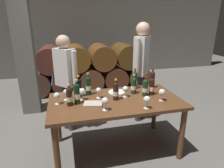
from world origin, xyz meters
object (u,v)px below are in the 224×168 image
at_px(wine_glass_0, 105,101).
at_px(wine_bottle_1, 79,87).
at_px(wine_bottle_7, 152,79).
at_px(wine_bottle_4, 134,85).
at_px(dining_table, 116,106).
at_px(wine_glass_5, 99,91).
at_px(wine_bottle_6, 69,96).
at_px(wine_glass_3, 162,93).
at_px(wine_bottle_9, 152,86).
at_px(wine_glass_7, 57,96).
at_px(wine_glass_1, 82,92).
at_px(wine_glass_6, 66,93).
at_px(wine_bottle_8, 77,93).
at_px(sommelier_presenting, 141,63).
at_px(wine_bottle_5, 116,91).
at_px(serving_plate, 117,92).
at_px(tasting_notebook, 93,104).
at_px(wine_bottle_0, 145,87).
at_px(wine_bottle_2, 135,80).
at_px(wine_glass_2, 125,89).
at_px(wine_glass_4, 147,100).
at_px(taster_seated_left, 66,76).

bearing_deg(wine_glass_0, wine_bottle_1, 116.78).
bearing_deg(wine_bottle_7, wine_bottle_4, -155.93).
height_order(dining_table, wine_glass_0, wine_glass_0).
xyz_separation_m(wine_bottle_4, wine_bottle_7, (0.35, 0.16, 0.01)).
relative_size(wine_bottle_1, wine_glass_5, 2.04).
distance_m(wine_bottle_6, wine_glass_3, 1.15).
relative_size(wine_bottle_9, wine_glass_7, 1.84).
height_order(wine_glass_1, wine_glass_3, wine_glass_1).
relative_size(wine_bottle_4, wine_glass_6, 1.93).
distance_m(wine_bottle_1, wine_bottle_4, 0.75).
bearing_deg(wine_bottle_8, sommelier_presenting, 33.37).
distance_m(wine_bottle_6, wine_glass_7, 0.17).
relative_size(wine_bottle_7, wine_glass_7, 2.04).
height_order(wine_bottle_9, sommelier_presenting, sommelier_presenting).
bearing_deg(wine_bottle_9, wine_bottle_6, -175.55).
relative_size(wine_bottle_5, wine_bottle_8, 0.91).
bearing_deg(serving_plate, wine_bottle_8, -156.68).
distance_m(wine_glass_7, tasting_notebook, 0.45).
bearing_deg(wine_bottle_0, serving_plate, 148.34).
bearing_deg(tasting_notebook, wine_bottle_8, 164.68).
height_order(dining_table, wine_bottle_9, wine_bottle_9).
height_order(wine_bottle_2, wine_bottle_7, wine_bottle_2).
distance_m(tasting_notebook, serving_plate, 0.52).
xyz_separation_m(dining_table, wine_bottle_5, (0.00, -0.00, 0.21)).
distance_m(wine_bottle_9, sommelier_presenting, 0.73).
xyz_separation_m(wine_bottle_1, wine_glass_7, (-0.28, -0.19, -0.02)).
bearing_deg(tasting_notebook, wine_bottle_1, 125.61).
xyz_separation_m(wine_bottle_7, wine_glass_2, (-0.51, -0.25, -0.03)).
relative_size(wine_glass_3, wine_glass_4, 1.02).
xyz_separation_m(wine_bottle_6, taster_seated_left, (-0.02, 0.75, 0.04)).
bearing_deg(wine_bottle_1, wine_glass_1, -79.86).
bearing_deg(sommelier_presenting, wine_glass_1, -148.52).
bearing_deg(wine_bottle_5, wine_glass_6, 166.71).
bearing_deg(wine_glass_2, wine_bottle_1, 164.32).
bearing_deg(wine_bottle_6, wine_bottle_2, 21.46).
bearing_deg(wine_bottle_5, wine_bottle_2, 42.19).
height_order(wine_bottle_8, wine_glass_0, wine_bottle_8).
bearing_deg(wine_bottle_6, wine_bottle_7, 15.54).
relative_size(wine_bottle_5, wine_bottle_9, 1.02).
relative_size(wine_glass_5, serving_plate, 0.61).
bearing_deg(sommelier_presenting, wine_bottle_8, -146.63).
height_order(wine_bottle_5, wine_bottle_6, wine_bottle_5).
xyz_separation_m(wine_glass_0, wine_glass_4, (0.48, -0.07, -0.00)).
relative_size(wine_bottle_1, wine_bottle_6, 1.10).
xyz_separation_m(wine_bottle_7, wine_bottle_8, (-1.15, -0.31, 0.00)).
bearing_deg(wine_bottle_1, wine_bottle_8, -100.39).
height_order(wine_glass_1, wine_glass_6, wine_glass_1).
relative_size(wine_bottle_2, wine_glass_3, 1.99).
height_order(wine_bottle_6, wine_bottle_9, wine_bottle_9).
relative_size(wine_bottle_0, wine_bottle_5, 0.97).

